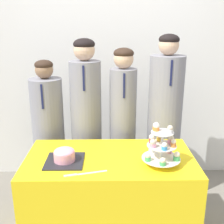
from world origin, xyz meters
TOP-DOWN VIEW (x-y plane):
  - wall_back at (0.00, 1.55)m, footprint 9.00×0.06m
  - table at (0.00, 0.34)m, footprint 1.28×0.68m
  - round_cake at (-0.33, 0.27)m, footprint 0.28×0.28m
  - cake_knife at (-0.21, 0.08)m, footprint 0.29×0.09m
  - cupcake_stand at (0.37, 0.22)m, footprint 0.28×0.28m
  - student_0 at (-0.58, 0.92)m, footprint 0.30×0.31m
  - student_1 at (-0.22, 0.92)m, footprint 0.29×0.29m
  - student_2 at (0.13, 0.92)m, footprint 0.25×0.25m
  - student_3 at (0.52, 0.92)m, footprint 0.32×0.32m

SIDE VIEW (x-z plane):
  - table at x=0.00m, z-range 0.00..0.78m
  - student_0 at x=-0.58m, z-range -0.04..1.40m
  - student_2 at x=0.13m, z-range -0.02..1.53m
  - cake_knife at x=-0.21m, z-range 0.78..0.78m
  - student_1 at x=-0.22m, z-range -0.03..1.60m
  - student_3 at x=0.52m, z-range -0.05..1.62m
  - round_cake at x=-0.33m, z-range 0.77..0.88m
  - cupcake_stand at x=0.37m, z-range 0.76..1.07m
  - wall_back at x=0.00m, z-range 0.00..2.70m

